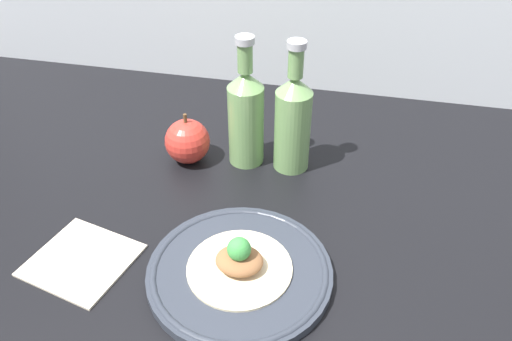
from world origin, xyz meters
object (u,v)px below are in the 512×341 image
plate (240,271)px  apple (187,141)px  cider_bottle_right (293,120)px  cider_bottle_left (246,115)px  plated_food (239,262)px

plate → apple: apple is taller
cider_bottle_right → plate: bearing=-95.6°
cider_bottle_left → apple: size_ratio=2.45×
plated_food → plate: bearing=0.0°
cider_bottle_right → apple: bearing=-172.6°
plated_food → apple: bearing=122.5°
plate → cider_bottle_right: size_ratio=1.09×
plated_food → apple: (-16.47, 25.88, 1.22)cm
apple → plate: bearing=-57.5°
plate → plated_food: 2.05cm
plate → plated_food: size_ratio=1.76×
plate → apple: size_ratio=2.67×
plate → plated_food: (0.00, 0.00, 2.05)cm
cider_bottle_right → apple: size_ratio=2.45×
plate → cider_bottle_left: cider_bottle_left is taller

